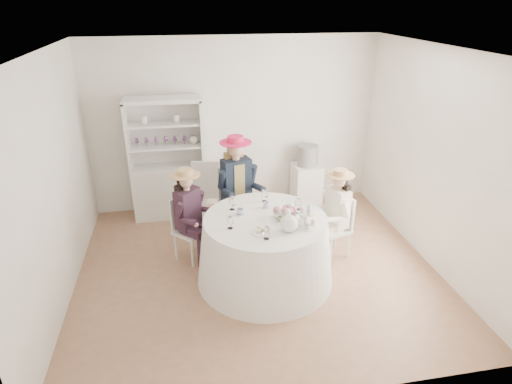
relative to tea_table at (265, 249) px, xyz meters
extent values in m
plane|color=#8C5F46|center=(-0.06, 0.20, -0.42)|extent=(4.50, 4.50, 0.00)
plane|color=white|center=(-0.06, 0.20, 2.28)|extent=(4.50, 4.50, 0.00)
plane|color=silver|center=(-0.06, 2.20, 0.93)|extent=(4.50, 0.00, 4.50)
plane|color=silver|center=(-0.06, -1.80, 0.93)|extent=(4.50, 0.00, 4.50)
plane|color=silver|center=(-2.31, 0.20, 0.93)|extent=(0.00, 4.50, 4.50)
plane|color=silver|center=(2.19, 0.20, 0.93)|extent=(0.00, 4.50, 4.50)
cone|color=white|center=(0.00, 0.00, -0.01)|extent=(1.66, 1.66, 0.82)
cylinder|color=white|center=(0.00, 0.00, 0.41)|extent=(1.46, 1.46, 0.02)
cube|color=silver|center=(-1.13, 1.94, 0.00)|extent=(1.19, 0.83, 0.83)
cube|color=silver|center=(-1.13, 2.12, 0.93)|extent=(1.03, 0.49, 1.02)
cube|color=silver|center=(-1.13, 1.94, 1.44)|extent=(1.19, 0.83, 0.06)
cube|color=silver|center=(-1.67, 1.94, 0.93)|extent=(0.20, 0.40, 1.02)
cube|color=silver|center=(-0.60, 1.94, 0.93)|extent=(0.20, 0.40, 1.02)
cube|color=silver|center=(-1.13, 1.94, 0.74)|extent=(1.10, 0.76, 0.03)
cube|color=silver|center=(-1.13, 1.94, 1.08)|extent=(1.10, 0.76, 0.03)
sphere|color=white|center=(-0.72, 1.94, 0.81)|extent=(0.13, 0.13, 0.13)
cube|color=silver|center=(1.09, 1.95, -0.07)|extent=(0.46, 0.46, 0.69)
cylinder|color=black|center=(1.09, 1.95, 0.44)|extent=(0.44, 0.44, 0.33)
cube|color=silver|center=(-0.87, 0.61, -0.01)|extent=(0.51, 0.51, 0.04)
cylinder|color=silver|center=(-0.87, 0.40, -0.22)|extent=(0.03, 0.03, 0.40)
cylinder|color=silver|center=(-0.67, 0.61, -0.22)|extent=(0.03, 0.03, 0.40)
cylinder|color=silver|center=(-1.08, 0.61, -0.22)|extent=(0.03, 0.03, 0.40)
cylinder|color=silver|center=(-0.87, 0.81, -0.22)|extent=(0.03, 0.03, 0.40)
cube|color=silver|center=(-0.99, 0.72, 0.23)|extent=(0.26, 0.26, 0.45)
cube|color=black|center=(-0.88, 0.62, 0.33)|extent=(0.36, 0.36, 0.53)
cube|color=black|center=(-0.85, 0.47, 0.06)|extent=(0.30, 0.30, 0.11)
cylinder|color=black|center=(-0.76, 0.38, -0.21)|extent=(0.09, 0.09, 0.42)
cylinder|color=black|center=(-0.99, 0.46, 0.39)|extent=(0.17, 0.17, 0.25)
cube|color=black|center=(-0.74, 0.59, 0.06)|extent=(0.30, 0.30, 0.11)
cylinder|color=black|center=(-0.65, 0.50, -0.21)|extent=(0.09, 0.09, 0.42)
cylinder|color=black|center=(-0.73, 0.73, 0.39)|extent=(0.17, 0.17, 0.25)
cylinder|color=#D8A889|center=(-0.88, 0.62, 0.61)|extent=(0.08, 0.08, 0.07)
sphere|color=#D8A889|center=(-0.88, 0.62, 0.71)|extent=(0.17, 0.17, 0.17)
sphere|color=black|center=(-0.91, 0.65, 0.69)|extent=(0.17, 0.17, 0.17)
cube|color=black|center=(-0.94, 0.67, 0.48)|extent=(0.20, 0.21, 0.34)
cylinder|color=tan|center=(-0.88, 0.62, 0.79)|extent=(0.36, 0.36, 0.01)
cylinder|color=tan|center=(-0.88, 0.62, 0.82)|extent=(0.18, 0.18, 0.07)
cube|color=silver|center=(-0.19, 1.05, 0.07)|extent=(0.54, 0.54, 0.04)
cylinder|color=silver|center=(-0.31, 0.83, -0.18)|extent=(0.04, 0.04, 0.48)
cylinder|color=silver|center=(0.03, 0.93, -0.18)|extent=(0.04, 0.04, 0.48)
cylinder|color=silver|center=(-0.40, 1.16, -0.18)|extent=(0.04, 0.04, 0.48)
cylinder|color=silver|center=(-0.07, 1.26, -0.18)|extent=(0.04, 0.04, 0.48)
cube|color=silver|center=(-0.24, 1.23, 0.36)|extent=(0.40, 0.14, 0.54)
cube|color=#17202F|center=(-0.19, 1.07, 0.47)|extent=(0.43, 0.32, 0.63)
cube|color=tan|center=(-0.19, 1.07, 0.47)|extent=(0.21, 0.27, 0.54)
cube|color=#17202F|center=(-0.25, 0.89, 0.16)|extent=(0.24, 0.39, 0.13)
cylinder|color=#17202F|center=(-0.21, 0.75, -0.17)|extent=(0.11, 0.11, 0.50)
cylinder|color=#17202F|center=(-0.40, 0.96, 0.55)|extent=(0.15, 0.21, 0.30)
cube|color=#17202F|center=(-0.06, 0.95, 0.16)|extent=(0.24, 0.39, 0.13)
cylinder|color=#17202F|center=(-0.02, 0.80, -0.17)|extent=(0.11, 0.11, 0.50)
cylinder|color=#17202F|center=(0.03, 1.09, 0.55)|extent=(0.15, 0.21, 0.30)
cylinder|color=#D8A889|center=(-0.19, 1.07, 0.81)|extent=(0.10, 0.10, 0.09)
sphere|color=#D8A889|center=(-0.19, 1.07, 0.92)|extent=(0.21, 0.21, 0.21)
sphere|color=tan|center=(-0.21, 1.11, 0.91)|extent=(0.21, 0.21, 0.21)
cube|color=tan|center=(-0.22, 1.15, 0.65)|extent=(0.27, 0.15, 0.41)
cylinder|color=#DF2155|center=(-0.19, 1.07, 1.02)|extent=(0.43, 0.43, 0.01)
cylinder|color=#DF2155|center=(-0.19, 1.07, 1.07)|extent=(0.22, 0.22, 0.09)
cube|color=silver|center=(1.01, 0.34, -0.02)|extent=(0.44, 0.44, 0.04)
cylinder|color=silver|center=(0.83, 0.43, -0.22)|extent=(0.03, 0.03, 0.39)
cylinder|color=silver|center=(0.91, 0.16, -0.22)|extent=(0.03, 0.03, 0.39)
cylinder|color=silver|center=(1.10, 0.52, -0.22)|extent=(0.03, 0.03, 0.39)
cylinder|color=silver|center=(1.18, 0.25, -0.22)|extent=(0.03, 0.03, 0.39)
cube|color=silver|center=(1.16, 0.39, 0.22)|extent=(0.12, 0.33, 0.44)
cube|color=white|center=(1.02, 0.35, 0.31)|extent=(0.26, 0.36, 0.51)
cube|color=white|center=(0.88, 0.39, 0.05)|extent=(0.32, 0.20, 0.11)
cylinder|color=white|center=(0.76, 0.35, -0.21)|extent=(0.09, 0.09, 0.41)
cylinder|color=white|center=(0.94, 0.51, 0.37)|extent=(0.17, 0.12, 0.24)
cube|color=white|center=(0.93, 0.23, 0.05)|extent=(0.32, 0.20, 0.11)
cylinder|color=white|center=(0.81, 0.20, -0.21)|extent=(0.09, 0.09, 0.41)
cylinder|color=white|center=(1.04, 0.16, 0.37)|extent=(0.17, 0.12, 0.24)
cylinder|color=#D8A889|center=(1.02, 0.35, 0.58)|extent=(0.08, 0.08, 0.07)
sphere|color=#D8A889|center=(1.02, 0.35, 0.68)|extent=(0.17, 0.17, 0.17)
sphere|color=black|center=(1.06, 0.36, 0.67)|extent=(0.17, 0.17, 0.17)
cube|color=black|center=(1.09, 0.37, 0.46)|extent=(0.13, 0.22, 0.34)
cylinder|color=tan|center=(1.02, 0.35, 0.76)|extent=(0.35, 0.35, 0.01)
cylinder|color=tan|center=(1.02, 0.35, 0.79)|extent=(0.18, 0.18, 0.07)
cube|color=silver|center=(-0.55, 1.66, 0.07)|extent=(0.50, 0.50, 0.04)
cylinder|color=silver|center=(-0.35, 1.80, -0.18)|extent=(0.04, 0.04, 0.48)
cylinder|color=silver|center=(-0.69, 1.86, -0.18)|extent=(0.04, 0.04, 0.48)
cylinder|color=silver|center=(-0.41, 1.46, -0.18)|extent=(0.04, 0.04, 0.48)
cylinder|color=silver|center=(-0.75, 1.53, -0.18)|extent=(0.04, 0.04, 0.48)
cube|color=silver|center=(-0.59, 1.47, 0.36)|extent=(0.41, 0.11, 0.54)
imported|color=white|center=(-0.28, 0.15, 0.46)|extent=(0.10, 0.10, 0.07)
imported|color=white|center=(0.06, 0.27, 0.46)|extent=(0.08, 0.08, 0.07)
imported|color=white|center=(0.29, 0.12, 0.46)|extent=(0.11, 0.11, 0.07)
imported|color=white|center=(0.22, -0.07, 0.45)|extent=(0.30, 0.30, 0.06)
sphere|color=#D0687D|center=(0.30, -0.03, 0.52)|extent=(0.08, 0.08, 0.08)
sphere|color=white|center=(0.28, 0.01, 0.52)|extent=(0.08, 0.08, 0.08)
sphere|color=#D0687D|center=(0.24, 0.03, 0.52)|extent=(0.08, 0.08, 0.08)
sphere|color=white|center=(0.20, 0.03, 0.52)|extent=(0.08, 0.08, 0.08)
sphere|color=#D0687D|center=(0.17, -0.01, 0.52)|extent=(0.08, 0.08, 0.08)
sphere|color=white|center=(0.17, -0.05, 0.52)|extent=(0.08, 0.08, 0.08)
sphere|color=#D0687D|center=(0.20, -0.09, 0.52)|extent=(0.08, 0.08, 0.08)
sphere|color=white|center=(0.24, -0.10, 0.52)|extent=(0.08, 0.08, 0.08)
sphere|color=#D0687D|center=(0.28, -0.07, 0.52)|extent=(0.08, 0.08, 0.08)
sphere|color=white|center=(0.20, -0.32, 0.51)|extent=(0.20, 0.20, 0.20)
cylinder|color=white|center=(0.32, -0.32, 0.52)|extent=(0.12, 0.03, 0.10)
cylinder|color=white|center=(0.20, -0.32, 0.61)|extent=(0.04, 0.04, 0.02)
cylinder|color=white|center=(-0.09, -0.30, 0.43)|extent=(0.26, 0.26, 0.01)
cube|color=beige|center=(-0.14, -0.32, 0.45)|extent=(0.06, 0.04, 0.03)
cube|color=beige|center=(-0.09, -0.30, 0.47)|extent=(0.07, 0.06, 0.03)
cube|color=beige|center=(-0.04, -0.28, 0.45)|extent=(0.07, 0.07, 0.03)
cube|color=beige|center=(-0.11, -0.26, 0.47)|extent=(0.07, 0.07, 0.03)
cube|color=beige|center=(-0.06, -0.34, 0.45)|extent=(0.07, 0.07, 0.03)
cylinder|color=white|center=(0.41, -0.26, 0.43)|extent=(0.25, 0.25, 0.01)
cylinder|color=white|center=(0.41, -0.26, 0.51)|extent=(0.02, 0.02, 0.17)
cylinder|color=white|center=(0.41, -0.26, 0.59)|extent=(0.19, 0.19, 0.01)
camera|label=1|loc=(-0.90, -4.32, 2.80)|focal=30.00mm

